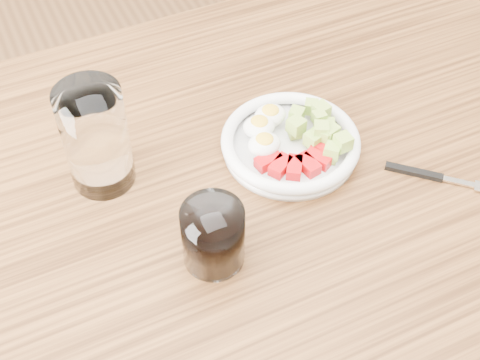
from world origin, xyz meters
The scene contains 5 objects.
dining_table centered at (0.00, 0.00, 0.67)m, with size 1.50×0.90×0.77m.
bowl centered at (0.09, 0.06, 0.79)m, with size 0.21×0.21×0.05m.
fork centered at (0.25, -0.08, 0.77)m, with size 0.14×0.13×0.01m.
water_glass centered at (-0.17, 0.12, 0.85)m, with size 0.09×0.09×0.16m, color white.
coffee_glass centered at (-0.09, -0.07, 0.81)m, with size 0.08×0.08×0.09m.
Camera 1 is at (-0.27, -0.54, 1.49)m, focal length 50.00 mm.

